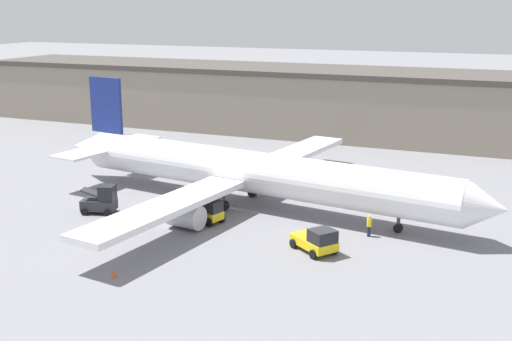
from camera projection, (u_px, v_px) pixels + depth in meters
ground_plane at (256, 207)px, 56.27m from camera, size 400.00×400.00×0.00m
terminal_building at (253, 97)px, 91.39m from camera, size 81.70×14.04×8.86m
airplane at (247, 172)px, 55.99m from camera, size 42.72×38.09×10.35m
ground_crew_worker at (369, 225)px, 48.79m from camera, size 0.37×0.37×1.67m
baggage_tug at (317, 240)px, 45.64m from camera, size 3.92×3.57×1.89m
belt_loader_truck at (101, 201)px, 54.26m from camera, size 3.16×2.44×2.44m
pushback_tug at (208, 212)px, 51.85m from camera, size 3.01×2.35×1.98m
safety_cone_near at (114, 273)px, 41.54m from camera, size 0.36×0.36×0.55m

